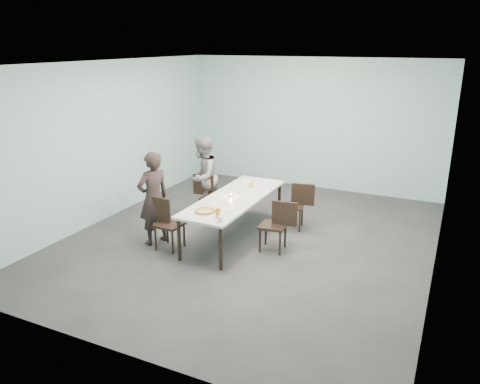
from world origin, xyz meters
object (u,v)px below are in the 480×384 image
at_px(diner_far, 203,177).
at_px(beer_glass, 218,213).
at_px(diner_near, 153,198).
at_px(water_tumbler, 220,219).
at_px(chair_far_right, 297,203).
at_px(amber_tumbler, 251,185).
at_px(chair_far_left, 209,194).
at_px(chair_near_left, 165,220).
at_px(tealight, 231,196).
at_px(chair_near_right, 278,222).
at_px(table, 235,200).
at_px(pizza, 205,211).
at_px(side_plate, 227,210).

bearing_deg(diner_far, beer_glass, 29.46).
relative_size(diner_near, water_tumbler, 17.94).
height_order(chair_far_right, amber_tumbler, chair_far_right).
distance_m(chair_far_left, water_tumbler, 2.19).
height_order(chair_near_left, tealight, chair_near_left).
height_order(chair_near_right, chair_far_right, same).
height_order(chair_far_right, diner_far, diner_far).
height_order(table, pizza, pizza).
bearing_deg(chair_near_right, tealight, -16.81).
bearing_deg(diner_far, chair_far_left, 62.77).
bearing_deg(amber_tumbler, chair_far_right, 12.93).
relative_size(water_tumbler, tealight, 1.61).
bearing_deg(beer_glass, pizza, 159.97).
bearing_deg(diner_far, diner_near, -10.04).
bearing_deg(diner_near, table, 148.10).
bearing_deg(chair_far_left, chair_near_right, -32.93).
height_order(diner_far, pizza, diner_far).
bearing_deg(beer_glass, side_plate, 93.02).
distance_m(table, side_plate, 0.67).
height_order(chair_far_left, side_plate, chair_far_left).
distance_m(water_tumbler, tealight, 1.21).
height_order(diner_near, amber_tumbler, diner_near).
bearing_deg(chair_far_right, water_tumbler, 64.89).
height_order(chair_near_right, diner_near, diner_near).
bearing_deg(beer_glass, table, 101.30).
bearing_deg(chair_near_left, tealight, 49.56).
distance_m(table, diner_near, 1.39).
relative_size(tealight, amber_tumbler, 0.70).
bearing_deg(tealight, side_plate, -68.85).
xyz_separation_m(side_plate, tealight, (-0.24, 0.63, 0.02)).
bearing_deg(tealight, amber_tumbler, 83.54).
relative_size(diner_far, water_tumbler, 17.75).
bearing_deg(chair_far_left, pizza, -70.08).
bearing_deg(water_tumbler, chair_far_right, 75.49).
height_order(chair_near_left, diner_far, diner_far).
distance_m(pizza, side_plate, 0.36).
bearing_deg(diner_far, water_tumbler, 29.56).
distance_m(table, diner_far, 1.26).
distance_m(chair_near_right, pizza, 1.22).
bearing_deg(table, beer_glass, -78.70).
distance_m(side_plate, tealight, 0.67).
xyz_separation_m(table, chair_far_right, (0.85, 0.86, -0.19)).
relative_size(pizza, tealight, 6.07).
distance_m(chair_far_left, beer_glass, 1.98).
distance_m(chair_far_left, amber_tumbler, 0.93).
height_order(chair_near_left, chair_near_right, same).
relative_size(table, chair_near_left, 3.00).
bearing_deg(chair_near_left, side_plate, 15.14).
bearing_deg(amber_tumbler, side_plate, -82.82).
height_order(chair_near_left, beer_glass, beer_glass).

